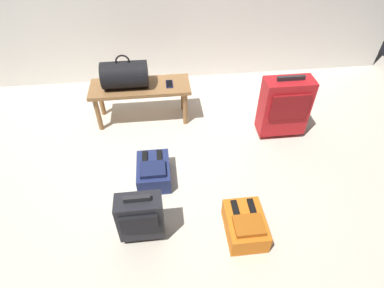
# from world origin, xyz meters

# --- Properties ---
(ground_plane) EXTENTS (6.60, 6.60, 0.00)m
(ground_plane) POSITION_xyz_m (0.00, 0.00, 0.00)
(ground_plane) COLOR beige
(bench) EXTENTS (1.00, 0.36, 0.41)m
(bench) POSITION_xyz_m (-0.09, 0.73, 0.35)
(bench) COLOR olive
(bench) RESTS_ON ground
(duffel_bag_black) EXTENTS (0.44, 0.26, 0.34)m
(duffel_bag_black) POSITION_xyz_m (-0.22, 0.73, 0.55)
(duffel_bag_black) COLOR black
(duffel_bag_black) RESTS_ON bench
(cell_phone) EXTENTS (0.07, 0.14, 0.01)m
(cell_phone) POSITION_xyz_m (0.20, 0.72, 0.42)
(cell_phone) COLOR #191E4C
(cell_phone) RESTS_ON bench
(suitcase_upright_red) EXTENTS (0.46, 0.23, 0.66)m
(suitcase_upright_red) POSITION_xyz_m (1.28, 0.33, 0.34)
(suitcase_upright_red) COLOR red
(suitcase_upright_red) RESTS_ON ground
(suitcase_small_charcoal) EXTENTS (0.32, 0.18, 0.46)m
(suitcase_small_charcoal) POSITION_xyz_m (-0.09, -0.69, 0.24)
(suitcase_small_charcoal) COLOR black
(suitcase_small_charcoal) RESTS_ON ground
(backpack_navy) EXTENTS (0.28, 0.38, 0.21)m
(backpack_navy) POSITION_xyz_m (-0.00, -0.14, 0.09)
(backpack_navy) COLOR navy
(backpack_navy) RESTS_ON ground
(backpack_orange) EXTENTS (0.28, 0.38, 0.21)m
(backpack_orange) POSITION_xyz_m (0.66, -0.75, 0.09)
(backpack_orange) COLOR orange
(backpack_orange) RESTS_ON ground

